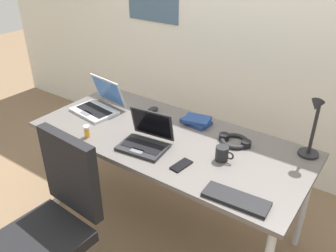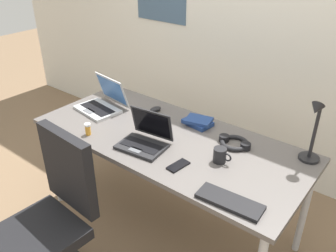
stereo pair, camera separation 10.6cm
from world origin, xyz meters
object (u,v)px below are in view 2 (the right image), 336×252
(cell_phone, at_px, (178,166))
(coffee_mug, at_px, (220,155))
(desk_lamp, at_px, (313,132))
(book_stack, at_px, (198,122))
(headphones, at_px, (235,143))
(office_chair, at_px, (51,230))
(computer_mouse, at_px, (156,109))
(laptop_back_left, at_px, (145,139))
(pill_bottle, at_px, (88,129))
(external_keyboard, at_px, (230,201))
(laptop_front_left, at_px, (102,103))

(cell_phone, relative_size, coffee_mug, 1.20)
(desk_lamp, relative_size, book_stack, 1.87)
(cell_phone, height_order, book_stack, book_stack)
(headphones, height_order, office_chair, office_chair)
(computer_mouse, bearing_deg, laptop_back_left, -48.05)
(headphones, height_order, coffee_mug, coffee_mug)
(book_stack, height_order, coffee_mug, coffee_mug)
(computer_mouse, xyz_separation_m, book_stack, (0.36, 0.02, 0.01))
(cell_phone, height_order, pill_bottle, pill_bottle)
(desk_lamp, relative_size, computer_mouse, 4.17)
(external_keyboard, relative_size, computer_mouse, 3.44)
(laptop_front_left, bearing_deg, laptop_back_left, -17.59)
(laptop_front_left, bearing_deg, computer_mouse, 32.96)
(external_keyboard, bearing_deg, cell_phone, 162.68)
(external_keyboard, bearing_deg, pill_bottle, 175.42)
(computer_mouse, xyz_separation_m, pill_bottle, (-0.13, -0.53, 0.02))
(external_keyboard, relative_size, office_chair, 0.34)
(computer_mouse, xyz_separation_m, coffee_mug, (0.71, -0.27, 0.03))
(external_keyboard, height_order, computer_mouse, computer_mouse)
(pill_bottle, xyz_separation_m, book_stack, (0.49, 0.55, -0.02))
(laptop_back_left, xyz_separation_m, pill_bottle, (-0.38, -0.13, -0.00))
(desk_lamp, bearing_deg, cell_phone, -138.17)
(external_keyboard, relative_size, pill_bottle, 4.18)
(laptop_back_left, bearing_deg, coffee_mug, 16.59)
(book_stack, bearing_deg, computer_mouse, -176.69)
(desk_lamp, height_order, laptop_back_left, desk_lamp)
(computer_mouse, bearing_deg, office_chair, -76.41)
(laptop_front_left, xyz_separation_m, external_keyboard, (1.26, -0.33, -0.04))
(laptop_back_left, relative_size, computer_mouse, 3.27)
(laptop_back_left, bearing_deg, office_chair, -106.78)
(computer_mouse, relative_size, coffee_mug, 0.85)
(laptop_front_left, distance_m, computer_mouse, 0.40)
(laptop_back_left, bearing_deg, cell_phone, -9.48)
(book_stack, bearing_deg, cell_phone, -68.49)
(laptop_back_left, bearing_deg, headphones, 38.79)
(cell_phone, relative_size, office_chair, 0.14)
(cell_phone, xyz_separation_m, coffee_mug, (0.16, 0.18, 0.04))
(pill_bottle, xyz_separation_m, coffee_mug, (0.83, 0.26, 0.00))
(computer_mouse, relative_size, office_chair, 0.10)
(cell_phone, bearing_deg, external_keyboard, -6.15)
(desk_lamp, bearing_deg, headphones, -166.81)
(computer_mouse, bearing_deg, cell_phone, -29.65)
(cell_phone, bearing_deg, computer_mouse, 147.66)
(cell_phone, height_order, office_chair, office_chair)
(desk_lamp, xyz_separation_m, book_stack, (-0.74, -0.02, -0.17))
(external_keyboard, bearing_deg, headphones, 112.52)
(desk_lamp, distance_m, headphones, 0.46)
(desk_lamp, relative_size, office_chair, 0.41)
(external_keyboard, height_order, headphones, headphones)
(laptop_front_left, distance_m, cell_phone, 0.91)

